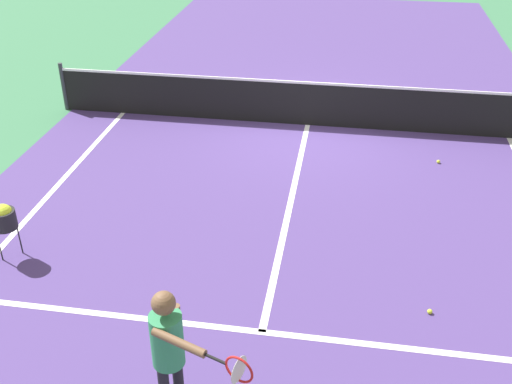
{
  "coord_description": "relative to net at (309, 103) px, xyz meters",
  "views": [
    {
      "loc": [
        0.83,
        -11.98,
        5.26
      ],
      "look_at": [
        -0.35,
        -4.71,
        1.0
      ],
      "focal_mm": 42.8,
      "sensor_mm": 36.0,
      "label": 1
    }
  ],
  "objects": [
    {
      "name": "line_center_service",
      "position": [
        0.0,
        -3.2,
        -0.49
      ],
      "size": [
        0.1,
        6.4,
        0.01
      ],
      "primitive_type": "cube",
      "color": "white",
      "rests_on": "ground_plane"
    },
    {
      "name": "tennis_ball_near_net",
      "position": [
        2.58,
        -1.38,
        -0.46
      ],
      "size": [
        0.07,
        0.07,
        0.07
      ],
      "primitive_type": "sphere",
      "color": "#CCE033",
      "rests_on": "ground_plane"
    },
    {
      "name": "line_service_near",
      "position": [
        0.0,
        -6.4,
        -0.49
      ],
      "size": [
        8.22,
        0.1,
        0.01
      ],
      "primitive_type": "cube",
      "color": "white",
      "rests_on": "ground_plane"
    },
    {
      "name": "ground_plane",
      "position": [
        0.0,
        0.0,
        -0.49
      ],
      "size": [
        60.0,
        60.0,
        0.0
      ],
      "primitive_type": "plane",
      "color": "#38724C"
    },
    {
      "name": "net",
      "position": [
        0.0,
        0.0,
        0.0
      ],
      "size": [
        10.95,
        0.09,
        1.07
      ],
      "color": "#33383D",
      "rests_on": "ground_plane"
    },
    {
      "name": "tennis_ball_mid_court",
      "position": [
        2.07,
        -5.72,
        -0.46
      ],
      "size": [
        0.07,
        0.07,
        0.07
      ],
      "primitive_type": "sphere",
      "color": "#CCE033",
      "rests_on": "ground_plane"
    },
    {
      "name": "ball_hopper",
      "position": [
        -3.83,
        -5.42,
        0.18
      ],
      "size": [
        0.34,
        0.34,
        0.87
      ],
      "color": "black",
      "rests_on": "ground_plane"
    },
    {
      "name": "player_near",
      "position": [
        -0.67,
        -7.86,
        0.56
      ],
      "size": [
        1.09,
        0.81,
        1.69
      ],
      "color": "black",
      "rests_on": "ground_plane"
    },
    {
      "name": "court_surface_inbounds",
      "position": [
        0.0,
        0.0,
        -0.49
      ],
      "size": [
        10.62,
        24.4,
        0.0
      ],
      "primitive_type": "cube",
      "color": "#4C387A",
      "rests_on": "ground_plane"
    }
  ]
}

